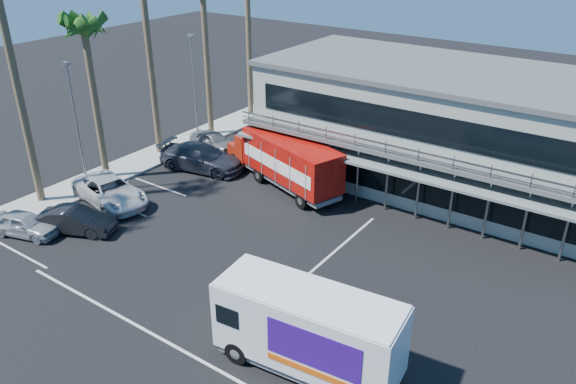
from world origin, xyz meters
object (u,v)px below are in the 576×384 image
Objects in this scene: parked_car_a at (25,224)px; parked_car_b at (76,220)px; white_van at (308,330)px; red_truck at (285,159)px.

parked_car_b reaches higher than parked_car_a.
white_van is at bearing -106.12° from parked_car_a.
white_van is 1.86× the size of parked_car_a.
parked_car_b is at bearing -98.71° from red_truck.
white_van reaches higher than red_truck.
red_truck is 12.71m from parked_car_b.
parked_car_a is 2.66m from parked_car_b.
parked_car_b is (-15.84, 1.44, -1.11)m from white_van.
white_van is 17.87m from parked_car_a.
parked_car_b is at bearing -65.72° from parked_car_a.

